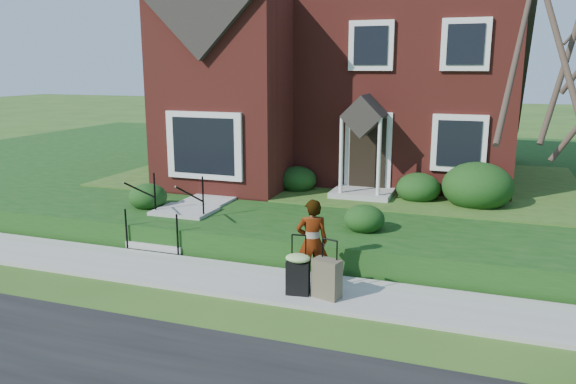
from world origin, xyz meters
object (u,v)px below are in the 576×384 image
at_px(woman, 312,242).
at_px(suitcase_black, 298,272).
at_px(suitcase_olive, 327,278).
at_px(front_steps, 175,222).

xyz_separation_m(woman, suitcase_black, (-0.09, -0.55, -0.39)).
height_order(woman, suitcase_olive, woman).
distance_m(front_steps, woman, 4.24).
distance_m(woman, suitcase_black, 0.68).
bearing_deg(suitcase_olive, suitcase_black, -160.87).
relative_size(suitcase_black, suitcase_olive, 1.04).
bearing_deg(front_steps, suitcase_black, -30.00).
bearing_deg(woman, suitcase_black, 57.83).
xyz_separation_m(front_steps, woman, (3.88, -1.64, 0.42)).
distance_m(suitcase_black, suitcase_olive, 0.53).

